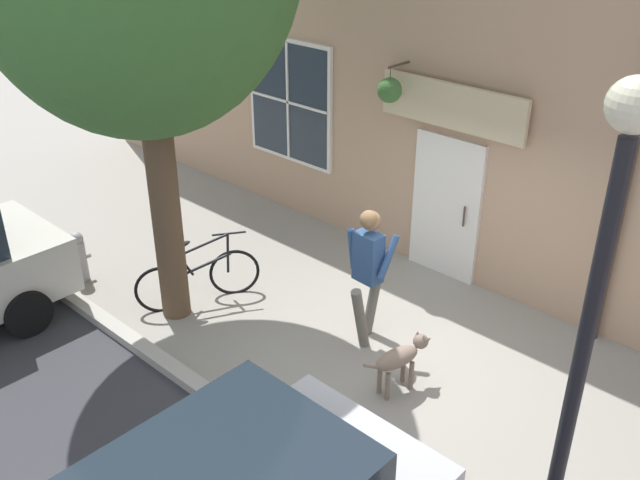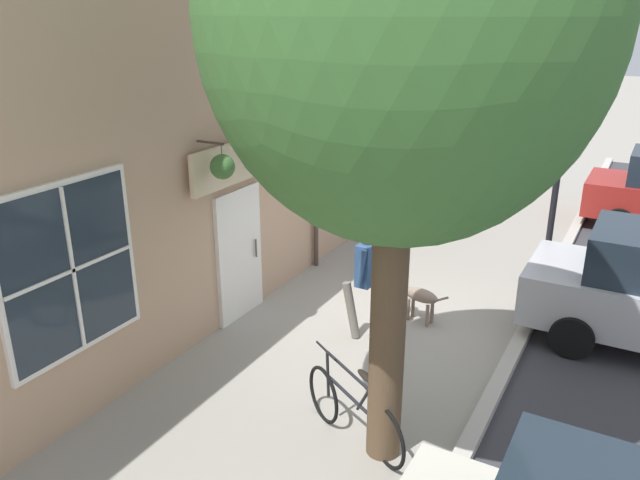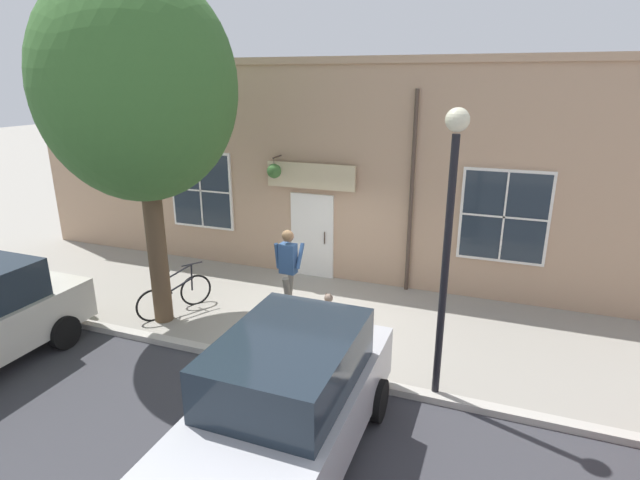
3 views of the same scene
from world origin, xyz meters
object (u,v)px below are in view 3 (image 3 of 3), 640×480
(fire_hydrant, at_px, (82,297))
(pedestrian_walking, at_px, (288,262))
(dog_on_leash, at_px, (321,308))
(leaning_bicycle, at_px, (175,295))
(parked_car_mid_block, at_px, (285,404))
(street_tree_by_curb, at_px, (139,91))
(street_lamp, at_px, (449,218))

(fire_hydrant, bearing_deg, pedestrian_walking, 112.99)
(dog_on_leash, bearing_deg, fire_hydrant, -76.28)
(dog_on_leash, xyz_separation_m, fire_hydrant, (1.19, -4.86, -0.04))
(fire_hydrant, bearing_deg, leaning_bicycle, 114.74)
(pedestrian_walking, height_order, parked_car_mid_block, pedestrian_walking)
(street_tree_by_curb, xyz_separation_m, fire_hydrant, (0.42, -1.66, -4.13))
(pedestrian_walking, bearing_deg, dog_on_leash, 61.40)
(dog_on_leash, distance_m, fire_hydrant, 5.00)
(dog_on_leash, bearing_deg, pedestrian_walking, -118.60)
(dog_on_leash, height_order, leaning_bicycle, leaning_bicycle)
(dog_on_leash, distance_m, street_lamp, 3.80)
(pedestrian_walking, relative_size, street_lamp, 0.41)
(dog_on_leash, bearing_deg, parked_car_mid_block, 13.46)
(street_lamp, distance_m, fire_hydrant, 7.74)
(street_tree_by_curb, height_order, fire_hydrant, street_tree_by_curb)
(street_tree_by_curb, relative_size, street_lamp, 1.52)
(parked_car_mid_block, height_order, fire_hydrant, parked_car_mid_block)
(dog_on_leash, xyz_separation_m, street_tree_by_curb, (0.77, -3.20, 4.08))
(street_tree_by_curb, xyz_separation_m, leaning_bicycle, (-0.38, 0.06, -4.14))
(street_lamp, bearing_deg, pedestrian_walking, -120.75)
(leaning_bicycle, relative_size, fire_hydrant, 2.05)
(street_tree_by_curb, distance_m, parked_car_mid_block, 6.14)
(street_tree_by_curb, distance_m, street_lamp, 5.93)
(street_tree_by_curb, relative_size, leaning_bicycle, 4.23)
(street_lamp, bearing_deg, dog_on_leash, -121.52)
(pedestrian_walking, bearing_deg, fire_hydrant, -67.01)
(leaning_bicycle, xyz_separation_m, fire_hydrant, (0.79, -1.72, 0.02))
(pedestrian_walking, xyz_separation_m, leaning_bicycle, (0.88, -2.23, -0.73))
(pedestrian_walking, relative_size, fire_hydrant, 2.35)
(pedestrian_walking, relative_size, dog_on_leash, 1.84)
(pedestrian_walking, height_order, street_lamp, street_lamp)
(pedestrian_walking, relative_size, leaning_bicycle, 1.15)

